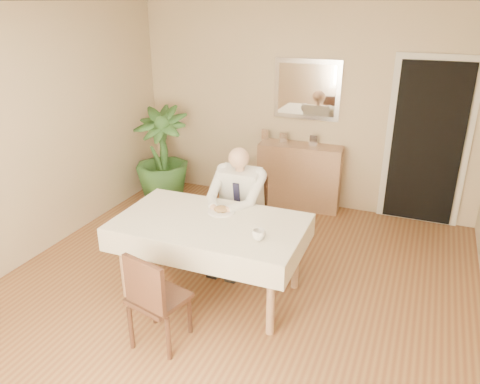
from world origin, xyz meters
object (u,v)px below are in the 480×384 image
at_px(chair_near, 153,297).
at_px(seated_man, 235,203).
at_px(coffee_mug, 259,235).
at_px(potted_palm, 162,155).
at_px(sideboard, 299,176).
at_px(dining_table, 210,229).
at_px(chair_far, 246,210).

height_order(chair_near, seated_man, seated_man).
height_order(coffee_mug, potted_palm, potted_palm).
xyz_separation_m(coffee_mug, sideboard, (-0.31, 2.43, -0.37)).
bearing_deg(chair_near, potted_palm, 133.37).
bearing_deg(seated_man, chair_near, -93.08).
xyz_separation_m(chair_near, coffee_mug, (0.61, 0.70, 0.32)).
bearing_deg(potted_palm, dining_table, -48.21).
bearing_deg(dining_table, chair_far, 89.26).
relative_size(chair_near, seated_man, 0.68).
bearing_deg(sideboard, seated_man, -101.73).
bearing_deg(coffee_mug, sideboard, 97.32).
bearing_deg(chair_far, seated_man, -94.35).
bearing_deg(chair_far, dining_table, -94.35).
distance_m(chair_near, sideboard, 3.14).
distance_m(seated_man, potted_palm, 1.97).
bearing_deg(dining_table, potted_palm, 131.04).
height_order(dining_table, chair_near, chair_near).
height_order(dining_table, potted_palm, potted_palm).
height_order(seated_man, sideboard, seated_man).
xyz_separation_m(dining_table, chair_far, (-0.00, 0.88, -0.19)).
relative_size(chair_near, sideboard, 0.79).
bearing_deg(chair_near, sideboard, 98.22).
distance_m(chair_far, chair_near, 1.74).
distance_m(coffee_mug, potted_palm, 2.87).
bearing_deg(chair_near, coffee_mug, 62.36).
bearing_deg(chair_far, potted_palm, 146.25).
relative_size(chair_far, sideboard, 0.80).
height_order(sideboard, potted_palm, potted_palm).
xyz_separation_m(dining_table, chair_near, (-0.08, -0.86, -0.19)).
relative_size(coffee_mug, sideboard, 0.10).
bearing_deg(seated_man, potted_palm, 143.37).
height_order(chair_far, coffee_mug, chair_far).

